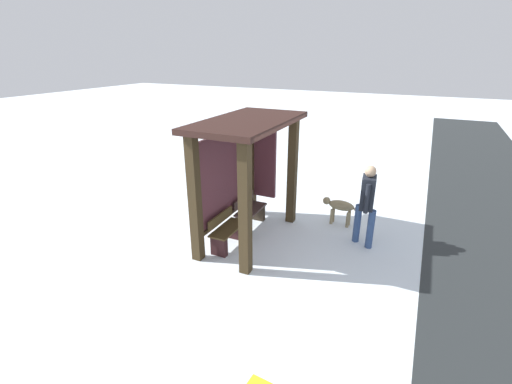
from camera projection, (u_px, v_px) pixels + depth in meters
name	position (u px, v px, depth m)	size (l,w,h in m)	color
ground_plane	(249.00, 237.00, 7.66)	(60.00, 60.00, 0.00)	white
bus_shelter	(244.00, 158.00, 7.15)	(2.74, 1.45, 2.54)	#342816
bench_left_inside	(227.00, 233.00, 7.21)	(0.93, 0.38, 0.71)	#47381E
bench_center_inside	(250.00, 213.00, 8.07)	(0.93, 0.39, 0.70)	#42302D
person_walking	(367.00, 200.00, 7.04)	(0.61, 0.44, 1.70)	black
dog	(339.00, 207.00, 8.11)	(0.24, 0.86, 0.61)	#8C7C5A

